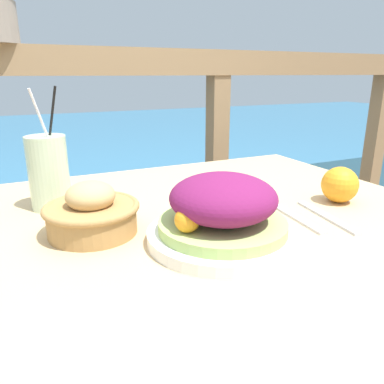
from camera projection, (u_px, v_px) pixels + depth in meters
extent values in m
cube|color=tan|center=(192.00, 239.00, 0.69)|extent=(1.10, 0.94, 0.04)
cube|color=tan|center=(266.00, 269.00, 1.36)|extent=(0.06, 0.06, 0.74)
cube|color=#937551|center=(97.00, 61.00, 1.22)|extent=(2.80, 0.08, 0.09)
cube|color=#937551|center=(216.00, 204.00, 1.58)|extent=(0.07, 0.07, 1.04)
cube|color=#937551|center=(369.00, 180.00, 1.95)|extent=(0.07, 0.07, 1.04)
cube|color=teal|center=(51.00, 160.00, 3.63)|extent=(12.00, 4.00, 0.49)
cylinder|color=white|center=(222.00, 236.00, 0.63)|extent=(0.26, 0.26, 0.02)
cylinder|color=#A8C66B|center=(223.00, 225.00, 0.63)|extent=(0.22, 0.22, 0.02)
ellipsoid|color=#72194C|center=(223.00, 198.00, 0.61)|extent=(0.18, 0.18, 0.08)
sphere|color=orange|center=(259.00, 202.00, 0.65)|extent=(0.04, 0.04, 0.04)
sphere|color=orange|center=(187.00, 220.00, 0.57)|extent=(0.04, 0.04, 0.04)
cylinder|color=beige|center=(49.00, 173.00, 0.77)|extent=(0.08, 0.08, 0.15)
cylinder|color=black|center=(49.00, 139.00, 0.76)|extent=(0.05, 0.06, 0.21)
cylinder|color=white|center=(50.00, 141.00, 0.75)|extent=(0.06, 0.05, 0.21)
cylinder|color=#AD7F47|center=(92.00, 219.00, 0.66)|extent=(0.16, 0.16, 0.05)
torus|color=#AD7F47|center=(91.00, 207.00, 0.65)|extent=(0.17, 0.17, 0.01)
ellipsoid|color=tan|center=(90.00, 196.00, 0.65)|extent=(0.09, 0.09, 0.05)
cube|color=silver|center=(294.00, 216.00, 0.74)|extent=(0.03, 0.18, 0.00)
cube|color=silver|center=(327.00, 217.00, 0.74)|extent=(0.04, 0.18, 0.00)
sphere|color=orange|center=(338.00, 184.00, 0.82)|extent=(0.08, 0.08, 0.08)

